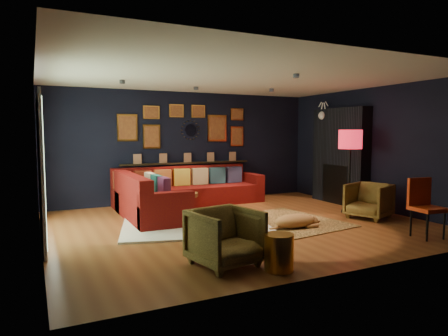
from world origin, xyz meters
name	(u,v)px	position (x,y,z in m)	size (l,w,h in m)	color
floor	(240,224)	(0.00, 0.00, 0.00)	(6.50, 6.50, 0.00)	brown
room_walls	(240,135)	(0.00, 0.00, 1.59)	(6.50, 6.50, 6.50)	black
sectional	(175,195)	(-0.61, 1.81, 0.32)	(3.41, 2.69, 0.86)	#6C1207
ledge	(187,163)	(0.00, 2.68, 0.92)	(3.20, 0.12, 0.04)	black
gallery_wall	(186,126)	(-0.01, 2.72, 1.81)	(3.15, 0.04, 1.02)	gold
sunburst_mirror	(190,130)	(0.10, 2.72, 1.70)	(0.47, 0.16, 0.47)	silver
fireplace	(340,159)	(3.09, 0.90, 1.02)	(0.31, 1.60, 2.20)	black
deer_head	(328,116)	(3.14, 1.40, 2.05)	(0.50, 0.28, 0.45)	white
sliding_door	(41,167)	(-3.22, 0.60, 1.10)	(0.06, 2.80, 2.20)	white
ceiling_spots	(221,85)	(0.00, 0.80, 2.56)	(3.30, 2.50, 0.06)	black
shag_rug	(196,226)	(-0.80, 0.13, 0.02)	(2.51, 1.82, 0.03)	white
leopard_rug	(261,225)	(0.27, -0.30, 0.01)	(2.84, 2.03, 0.02)	tan
coffee_table	(183,197)	(-0.60, 1.36, 0.33)	(0.90, 0.78, 0.38)	brown
pouf	(175,209)	(-0.91, 0.92, 0.20)	(0.50, 0.50, 0.33)	maroon
armchair_left	(225,235)	(-1.23, -1.92, 0.39)	(0.75, 0.71, 0.78)	#B68C36
armchair_right	(369,199)	(2.45, -0.64, 0.37)	(0.72, 0.67, 0.74)	#B68C36
gold_stool	(279,252)	(-0.73, -2.35, 0.22)	(0.35, 0.35, 0.44)	gold
orange_chair	(424,202)	(2.19, -2.03, 0.55)	(0.49, 0.49, 0.92)	black
floor_lamp	(350,143)	(2.50, -0.05, 1.43)	(0.47, 0.47, 1.70)	black
dog	(295,218)	(0.67, -0.72, 0.18)	(1.04, 0.51, 0.33)	#BA784A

